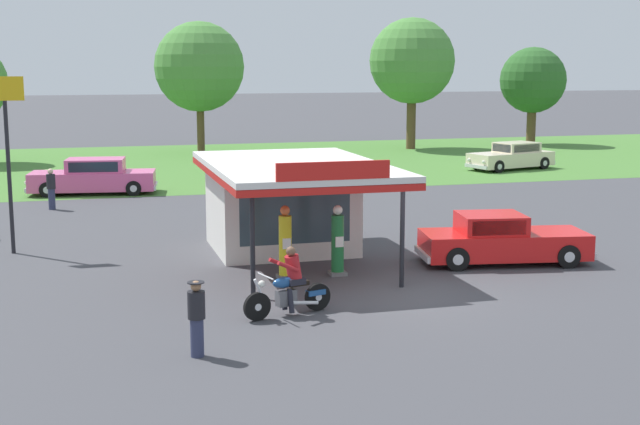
{
  "coord_description": "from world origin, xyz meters",
  "views": [
    {
      "loc": [
        -7.53,
        -19.56,
        5.58
      ],
      "look_at": [
        -0.99,
        4.19,
        1.4
      ],
      "focal_mm": 49.09,
      "sensor_mm": 36.0,
      "label": 1
    }
  ],
  "objects_px": {
    "gas_pump_offside": "(338,243)",
    "roadside_pole_sign": "(7,135)",
    "parked_car_back_row_centre_right": "(273,170)",
    "bystander_standing_back_lot": "(197,317)",
    "bystander_admiring_sedan": "(51,188)",
    "parked_car_back_row_far_right": "(512,157)",
    "parked_car_back_row_far_left": "(93,177)",
    "gas_pump_nearside": "(285,245)",
    "featured_classic_sedan": "(502,241)",
    "motorcycle_with_rider": "(289,287)"
  },
  "relations": [
    {
      "from": "bystander_standing_back_lot",
      "to": "parked_car_back_row_centre_right",
      "type": "bearing_deg",
      "value": 74.14
    },
    {
      "from": "featured_classic_sedan",
      "to": "parked_car_back_row_centre_right",
      "type": "bearing_deg",
      "value": 98.77
    },
    {
      "from": "gas_pump_offside",
      "to": "roadside_pole_sign",
      "type": "relative_size",
      "value": 0.36
    },
    {
      "from": "featured_classic_sedan",
      "to": "parked_car_back_row_far_right",
      "type": "bearing_deg",
      "value": 61.66
    },
    {
      "from": "gas_pump_nearside",
      "to": "parked_car_back_row_far_right",
      "type": "xyz_separation_m",
      "value": [
        17.34,
        20.54,
        -0.22
      ]
    },
    {
      "from": "bystander_admiring_sedan",
      "to": "motorcycle_with_rider",
      "type": "bearing_deg",
      "value": -71.61
    },
    {
      "from": "gas_pump_nearside",
      "to": "parked_car_back_row_far_right",
      "type": "height_order",
      "value": "gas_pump_nearside"
    },
    {
      "from": "gas_pump_nearside",
      "to": "roadside_pole_sign",
      "type": "bearing_deg",
      "value": 143.89
    },
    {
      "from": "gas_pump_offside",
      "to": "parked_car_back_row_centre_right",
      "type": "height_order",
      "value": "gas_pump_offside"
    },
    {
      "from": "featured_classic_sedan",
      "to": "bystander_standing_back_lot",
      "type": "distance_m",
      "value": 11.07
    },
    {
      "from": "gas_pump_nearside",
      "to": "gas_pump_offside",
      "type": "distance_m",
      "value": 1.44
    },
    {
      "from": "parked_car_back_row_far_left",
      "to": "parked_car_back_row_centre_right",
      "type": "relative_size",
      "value": 1.16
    },
    {
      "from": "motorcycle_with_rider",
      "to": "roadside_pole_sign",
      "type": "height_order",
      "value": "roadside_pole_sign"
    },
    {
      "from": "parked_car_back_row_centre_right",
      "to": "bystander_standing_back_lot",
      "type": "height_order",
      "value": "parked_car_back_row_centre_right"
    },
    {
      "from": "motorcycle_with_rider",
      "to": "bystander_standing_back_lot",
      "type": "distance_m",
      "value": 3.28
    },
    {
      "from": "gas_pump_offside",
      "to": "parked_car_back_row_centre_right",
      "type": "xyz_separation_m",
      "value": [
        2.18,
        17.87,
        -0.18
      ]
    },
    {
      "from": "motorcycle_with_rider",
      "to": "bystander_standing_back_lot",
      "type": "bearing_deg",
      "value": -136.35
    },
    {
      "from": "bystander_admiring_sedan",
      "to": "gas_pump_offside",
      "type": "bearing_deg",
      "value": -59.97
    },
    {
      "from": "motorcycle_with_rider",
      "to": "roadside_pole_sign",
      "type": "bearing_deg",
      "value": 126.85
    },
    {
      "from": "featured_classic_sedan",
      "to": "roadside_pole_sign",
      "type": "height_order",
      "value": "roadside_pole_sign"
    },
    {
      "from": "gas_pump_nearside",
      "to": "motorcycle_with_rider",
      "type": "height_order",
      "value": "gas_pump_nearside"
    },
    {
      "from": "gas_pump_offside",
      "to": "roadside_pole_sign",
      "type": "distance_m",
      "value": 10.39
    },
    {
      "from": "parked_car_back_row_centre_right",
      "to": "gas_pump_nearside",
      "type": "bearing_deg",
      "value": -101.42
    },
    {
      "from": "roadside_pole_sign",
      "to": "bystander_standing_back_lot",
      "type": "bearing_deg",
      "value": -69.46
    },
    {
      "from": "gas_pump_offside",
      "to": "motorcycle_with_rider",
      "type": "height_order",
      "value": "gas_pump_offside"
    },
    {
      "from": "parked_car_back_row_far_right",
      "to": "parked_car_back_row_far_left",
      "type": "xyz_separation_m",
      "value": [
        -21.92,
        -3.36,
        0.04
      ]
    },
    {
      "from": "featured_classic_sedan",
      "to": "parked_car_back_row_far_left",
      "type": "height_order",
      "value": "parked_car_back_row_far_left"
    },
    {
      "from": "gas_pump_offside",
      "to": "roadside_pole_sign",
      "type": "height_order",
      "value": "roadside_pole_sign"
    },
    {
      "from": "featured_classic_sedan",
      "to": "bystander_admiring_sedan",
      "type": "bearing_deg",
      "value": 133.82
    },
    {
      "from": "motorcycle_with_rider",
      "to": "parked_car_back_row_centre_right",
      "type": "relative_size",
      "value": 0.44
    },
    {
      "from": "featured_classic_sedan",
      "to": "bystander_admiring_sedan",
      "type": "height_order",
      "value": "bystander_admiring_sedan"
    },
    {
      "from": "parked_car_back_row_far_right",
      "to": "bystander_admiring_sedan",
      "type": "relative_size",
      "value": 3.24
    },
    {
      "from": "gas_pump_nearside",
      "to": "parked_car_back_row_far_left",
      "type": "distance_m",
      "value": 17.79
    },
    {
      "from": "bystander_standing_back_lot",
      "to": "parked_car_back_row_far_left",
      "type": "bearing_deg",
      "value": 93.77
    },
    {
      "from": "bystander_standing_back_lot",
      "to": "bystander_admiring_sedan",
      "type": "height_order",
      "value": "bystander_admiring_sedan"
    },
    {
      "from": "gas_pump_offside",
      "to": "bystander_standing_back_lot",
      "type": "distance_m",
      "value": 7.23
    },
    {
      "from": "parked_car_back_row_far_left",
      "to": "parked_car_back_row_centre_right",
      "type": "height_order",
      "value": "parked_car_back_row_far_left"
    },
    {
      "from": "parked_car_back_row_far_left",
      "to": "gas_pump_offside",
      "type": "bearing_deg",
      "value": -70.72
    },
    {
      "from": "motorcycle_with_rider",
      "to": "featured_classic_sedan",
      "type": "xyz_separation_m",
      "value": [
        7.04,
        3.55,
        -0.01
      ]
    },
    {
      "from": "gas_pump_nearside",
      "to": "parked_car_back_row_far_left",
      "type": "xyz_separation_m",
      "value": [
        -4.58,
        17.19,
        -0.18
      ]
    },
    {
      "from": "featured_classic_sedan",
      "to": "parked_car_back_row_centre_right",
      "type": "xyz_separation_m",
      "value": [
        -2.73,
        17.71,
        0.04
      ]
    },
    {
      "from": "bystander_admiring_sedan",
      "to": "roadside_pole_sign",
      "type": "xyz_separation_m",
      "value": [
        -0.91,
        -8.06,
        2.7
      ]
    },
    {
      "from": "bystander_standing_back_lot",
      "to": "bystander_admiring_sedan",
      "type": "relative_size",
      "value": 0.94
    },
    {
      "from": "gas_pump_offside",
      "to": "parked_car_back_row_far_right",
      "type": "height_order",
      "value": "gas_pump_offside"
    },
    {
      "from": "roadside_pole_sign",
      "to": "motorcycle_with_rider",
      "type": "bearing_deg",
      "value": -53.15
    },
    {
      "from": "parked_car_back_row_far_right",
      "to": "parked_car_back_row_far_left",
      "type": "height_order",
      "value": "parked_car_back_row_far_left"
    },
    {
      "from": "gas_pump_nearside",
      "to": "gas_pump_offside",
      "type": "xyz_separation_m",
      "value": [
        1.44,
        -0.0,
        -0.03
      ]
    },
    {
      "from": "gas_pump_offside",
      "to": "parked_car_back_row_centre_right",
      "type": "bearing_deg",
      "value": 83.06
    },
    {
      "from": "bystander_standing_back_lot",
      "to": "roadside_pole_sign",
      "type": "height_order",
      "value": "roadside_pole_sign"
    },
    {
      "from": "featured_classic_sedan",
      "to": "parked_car_back_row_far_right",
      "type": "xyz_separation_m",
      "value": [
        10.99,
        20.38,
        0.03
      ]
    }
  ]
}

